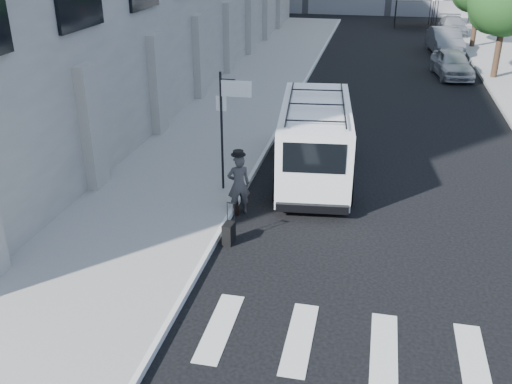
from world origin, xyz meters
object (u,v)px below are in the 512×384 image
at_px(businessman, 239,184).
at_px(suitcase, 229,233).
at_px(cargo_van, 315,139).
at_px(parked_car_b, 445,41).
at_px(briefcase, 236,207).
at_px(parked_car_c, 453,26).
at_px(parked_car_a, 452,63).

height_order(businessman, suitcase, businessman).
distance_m(businessman, suitcase, 1.81).
bearing_deg(cargo_van, parked_car_b, 69.08).
bearing_deg(parked_car_b, businessman, -111.94).
bearing_deg(briefcase, cargo_van, 44.02).
height_order(briefcase, suitcase, suitcase).
height_order(suitcase, cargo_van, cargo_van).
bearing_deg(businessman, parked_car_c, -130.25).
bearing_deg(parked_car_b, suitcase, -110.60).
bearing_deg(businessman, cargo_van, -144.16).
distance_m(briefcase, cargo_van, 3.72).
relative_size(suitcase, cargo_van, 0.16).
relative_size(cargo_van, parked_car_b, 1.35).
distance_m(suitcase, parked_car_b, 27.45).
height_order(parked_car_b, parked_car_c, parked_car_b).
bearing_deg(parked_car_c, suitcase, -105.87).
relative_size(parked_car_a, parked_car_b, 0.88).
xyz_separation_m(briefcase, parked_car_c, (8.70, 32.27, 0.50)).
bearing_deg(suitcase, parked_car_a, 76.71).
distance_m(suitcase, cargo_van, 5.13).
bearing_deg(cargo_van, parked_car_a, 63.69).
xyz_separation_m(parked_car_a, parked_car_b, (0.18, 6.55, 0.08)).
height_order(cargo_van, parked_car_c, cargo_van).
xyz_separation_m(cargo_van, parked_car_a, (5.58, 15.11, -0.51)).
bearing_deg(parked_car_a, parked_car_c, 76.56).
xyz_separation_m(suitcase, cargo_van, (1.55, 4.79, 0.95)).
distance_m(briefcase, parked_car_c, 33.42).
bearing_deg(parked_car_c, cargo_van, -105.21).
height_order(cargo_van, parked_car_b, cargo_van).
bearing_deg(suitcase, parked_car_b, 80.98).
xyz_separation_m(businessman, briefcase, (-0.08, 0.00, -0.69)).
distance_m(businessman, briefcase, 0.70).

